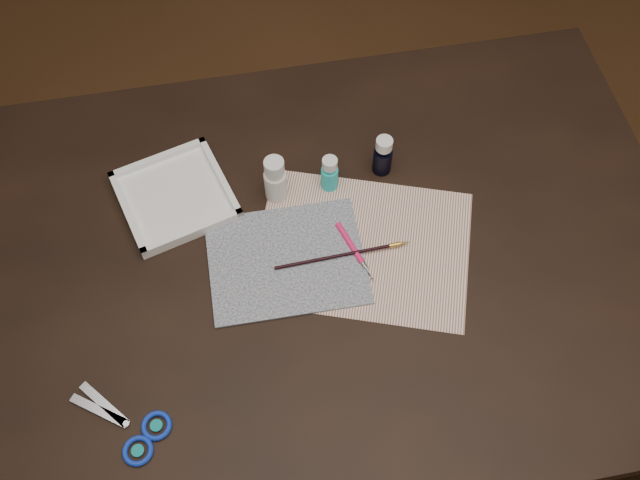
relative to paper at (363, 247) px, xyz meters
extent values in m
cube|color=#422614|center=(-0.08, 0.00, -0.76)|extent=(3.50, 3.50, 0.02)
cube|color=black|center=(-0.08, 0.00, -0.38)|extent=(1.30, 0.90, 0.75)
cube|color=white|center=(0.00, 0.00, 0.00)|extent=(0.44, 0.39, 0.00)
cube|color=black|center=(-0.14, 0.00, 0.00)|extent=(0.27, 0.22, 0.00)
cylinder|color=white|center=(-0.13, 0.14, 0.05)|extent=(0.05, 0.05, 0.10)
cylinder|color=#24CFD1|center=(-0.03, 0.14, 0.04)|extent=(0.03, 0.03, 0.08)
cylinder|color=black|center=(0.07, 0.16, 0.04)|extent=(0.04, 0.04, 0.09)
cube|color=white|center=(-0.32, 0.16, 0.01)|extent=(0.24, 0.24, 0.02)
camera|label=1|loc=(-0.19, -0.60, 1.09)|focal=40.00mm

